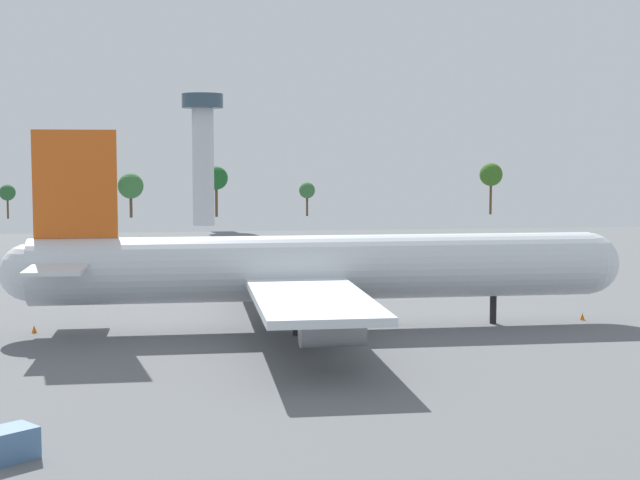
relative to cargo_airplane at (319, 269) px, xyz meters
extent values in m
plane|color=slate|center=(0.15, 0.00, -6.10)|extent=(253.44, 253.44, 0.00)
cylinder|color=silver|center=(0.15, 0.00, 0.11)|extent=(57.33, 6.59, 6.59)
sphere|color=silver|center=(28.81, 0.00, 0.11)|extent=(6.46, 6.46, 6.46)
sphere|color=silver|center=(-28.52, 0.00, 0.11)|extent=(5.60, 5.60, 5.60)
cube|color=#D85919|center=(-23.93, 0.00, 8.68)|extent=(8.03, 0.50, 10.54)
cube|color=silver|center=(-25.08, -5.24, 1.10)|extent=(5.16, 9.89, 0.36)
cube|color=silver|center=(-25.08, 5.24, 1.10)|extent=(5.16, 9.89, 0.36)
cube|color=silver|center=(-2.72, -14.43, -0.88)|extent=(9.75, 24.91, 0.70)
cube|color=silver|center=(-2.72, 14.43, -0.88)|extent=(9.75, 24.91, 0.70)
cylinder|color=gray|center=(-1.72, -10.69, -2.61)|extent=(5.27, 2.77, 2.77)
cylinder|color=gray|center=(-1.72, -19.91, -2.61)|extent=(5.27, 2.77, 2.77)
cylinder|color=gray|center=(-1.72, 10.69, -2.61)|extent=(5.27, 2.77, 2.77)
cylinder|color=gray|center=(-1.72, 19.91, -2.61)|extent=(5.27, 2.77, 2.77)
cylinder|color=black|center=(18.49, 0.00, -4.64)|extent=(0.70, 0.70, 2.92)
cylinder|color=black|center=(-2.72, -3.62, -4.64)|extent=(0.70, 0.70, 2.92)
cylinder|color=black|center=(-2.72, 3.62, -4.64)|extent=(0.70, 0.70, 2.92)
cube|color=#232328|center=(-6.95, 22.62, -4.73)|extent=(2.23, 2.34, 1.91)
cube|color=#232328|center=(-5.46, 21.51, -5.21)|extent=(3.03, 2.94, 0.95)
cylinder|color=black|center=(-6.31, 23.44, -5.68)|extent=(0.84, 0.72, 0.83)
cylinder|color=black|center=(-7.55, 21.77, -5.68)|extent=(0.84, 0.72, 0.83)
cylinder|color=black|center=(-4.46, 22.07, -5.68)|extent=(0.84, 0.72, 0.83)
cylinder|color=black|center=(-5.71, 20.39, -5.68)|extent=(0.84, 0.72, 0.83)
cube|color=silver|center=(12.69, 36.06, -4.82)|extent=(2.21, 1.82, 1.76)
cube|color=yellow|center=(12.48, 38.18, -5.05)|extent=(2.30, 2.82, 1.30)
cylinder|color=black|center=(11.57, 35.95, -5.70)|extent=(0.36, 0.83, 0.81)
cylinder|color=black|center=(13.80, 36.16, -5.70)|extent=(0.36, 0.83, 0.81)
cylinder|color=black|center=(11.32, 38.58, -5.70)|extent=(0.36, 0.83, 0.81)
cylinder|color=black|center=(13.55, 38.79, -5.70)|extent=(0.36, 0.83, 0.81)
cube|color=#4C729E|center=(-23.64, -39.09, -5.17)|extent=(3.77, 3.63, 1.86)
cone|color=orange|center=(28.66, 0.66, -5.72)|extent=(0.53, 0.53, 0.76)
cone|color=orange|center=(-28.36, 1.38, -5.72)|extent=(0.53, 0.53, 0.75)
cylinder|color=silver|center=(-8.76, 147.43, 8.74)|extent=(5.47, 5.47, 29.69)
cylinder|color=#334756|center=(-8.76, 147.43, 25.40)|extent=(10.39, 10.39, 3.62)
cylinder|color=#51381E|center=(-63.02, 181.05, -3.09)|extent=(0.56, 0.56, 6.02)
sphere|color=#2A5C31|center=(-63.02, 181.05, 1.28)|extent=(4.55, 4.55, 4.55)
cylinder|color=#51381E|center=(-40.38, 181.05, -1.62)|extent=(0.90, 0.90, 8.97)
sphere|color=#1A8227|center=(-40.38, 181.05, 4.74)|extent=(6.25, 6.25, 6.25)
cylinder|color=#51381E|center=(-39.98, 181.05, -0.80)|extent=(0.51, 0.51, 10.59)
sphere|color=#37832C|center=(-39.98, 181.05, 6.50)|extent=(6.70, 6.70, 6.70)
cylinder|color=#51381E|center=(-28.85, 181.05, -2.65)|extent=(0.84, 0.84, 6.91)
sphere|color=#366D37|center=(-28.85, 181.05, 3.01)|extent=(7.33, 7.33, 7.33)
cylinder|color=#51381E|center=(-4.41, 181.05, -1.48)|extent=(0.80, 0.80, 9.24)
sphere|color=#1B5925|center=(-4.41, 181.05, 5.17)|extent=(6.78, 6.78, 6.78)
cylinder|color=#51381E|center=(22.19, 181.05, -3.02)|extent=(0.65, 0.65, 6.16)
sphere|color=#346937|center=(22.19, 181.05, 1.48)|extent=(4.74, 4.74, 4.74)
cylinder|color=#51381E|center=(78.34, 181.05, -1.10)|extent=(0.74, 0.74, 10.00)
sphere|color=#366520|center=(78.34, 181.05, 5.98)|extent=(6.96, 6.96, 6.96)
camera|label=1|loc=(-13.30, -94.06, 11.34)|focal=52.89mm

